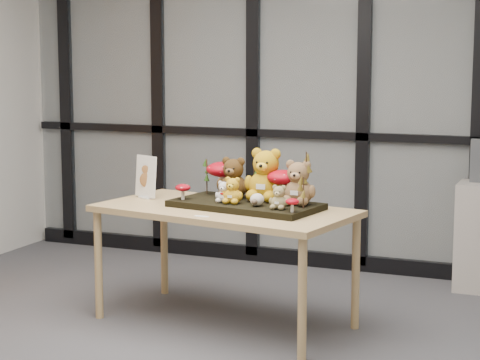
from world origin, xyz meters
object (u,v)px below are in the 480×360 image
at_px(bear_brown_medium, 233,176).
at_px(plush_cream_hedgehog, 257,199).
at_px(display_table, 224,218).
at_px(bear_pooh_yellow, 266,172).
at_px(mushroom_front_right, 292,205).
at_px(sign_holder, 146,179).
at_px(mushroom_back_left, 223,177).
at_px(bear_tan_back, 298,180).
at_px(mushroom_front_left, 183,191).
at_px(bear_white_bow, 224,191).
at_px(bear_beige_small, 279,196).
at_px(diorama_tray, 246,205).
at_px(mushroom_back_right, 283,185).
at_px(bear_small_yellow, 233,189).

height_order(bear_brown_medium, plush_cream_hedgehog, bear_brown_medium).
distance_m(display_table, bear_pooh_yellow, 0.39).
xyz_separation_m(mushroom_front_right, sign_holder, (-1.12, 0.32, 0.05)).
relative_size(bear_pooh_yellow, mushroom_back_left, 1.51).
xyz_separation_m(bear_pooh_yellow, bear_tan_back, (0.23, -0.07, -0.03)).
bearing_deg(bear_pooh_yellow, display_table, -137.05).
bearing_deg(plush_cream_hedgehog, bear_tan_back, 46.34).
height_order(bear_tan_back, mushroom_front_left, bear_tan_back).
distance_m(bear_tan_back, sign_holder, 1.07).
relative_size(mushroom_back_left, mushroom_front_right, 2.67).
bearing_deg(mushroom_front_right, mushroom_front_left, 168.49).
xyz_separation_m(bear_white_bow, bear_beige_small, (0.39, -0.09, 0.01)).
xyz_separation_m(display_table, bear_tan_back, (0.45, 0.08, 0.25)).
bearing_deg(mushroom_front_left, bear_tan_back, 8.20).
height_order(diorama_tray, bear_tan_back, bear_tan_back).
bearing_deg(bear_tan_back, bear_brown_medium, -177.87).
bearing_deg(bear_tan_back, mushroom_back_right, 172.76).
bearing_deg(bear_beige_small, plush_cream_hedgehog, 173.96).
bearing_deg(mushroom_back_right, bear_small_yellow, -150.35).
bearing_deg(bear_white_bow, mushroom_front_left, -169.68).
relative_size(bear_small_yellow, bear_beige_small, 1.14).
height_order(display_table, bear_pooh_yellow, bear_pooh_yellow).
distance_m(bear_tan_back, mushroom_front_left, 0.74).
distance_m(mushroom_back_left, mushroom_front_left, 0.31).
bearing_deg(bear_pooh_yellow, plush_cream_hedgehog, -73.21).
bearing_deg(bear_small_yellow, bear_beige_small, -2.94).
height_order(bear_small_yellow, plush_cream_hedgehog, bear_small_yellow).
xyz_separation_m(bear_beige_small, mushroom_back_right, (-0.06, 0.23, 0.03)).
distance_m(display_table, mushroom_front_right, 0.56).
bearing_deg(bear_beige_small, mushroom_back_right, 114.10).
bearing_deg(bear_white_bow, mushroom_back_left, 124.92).
xyz_separation_m(diorama_tray, bear_white_bow, (-0.12, -0.07, 0.09)).
relative_size(bear_pooh_yellow, mushroom_back_right, 1.62).
relative_size(diorama_tray, bear_pooh_yellow, 2.53).
xyz_separation_m(diorama_tray, plush_cream_hedgehog, (0.12, -0.11, 0.06)).
bearing_deg(mushroom_front_left, bear_beige_small, -7.84).
bearing_deg(bear_tan_back, plush_cream_hedgehog, -133.66).
relative_size(display_table, bear_small_yellow, 9.42).
bearing_deg(plush_cream_hedgehog, mushroom_front_left, -174.82).
xyz_separation_m(bear_pooh_yellow, mushroom_front_left, (-0.49, -0.17, -0.12)).
relative_size(bear_brown_medium, bear_white_bow, 1.97).
height_order(bear_tan_back, bear_white_bow, bear_tan_back).
relative_size(diorama_tray, bear_brown_medium, 3.16).
relative_size(mushroom_back_left, mushroom_back_right, 1.07).
relative_size(bear_white_bow, mushroom_back_left, 0.62).
height_order(bear_tan_back, plush_cream_hedgehog, bear_tan_back).
distance_m(bear_white_bow, plush_cream_hedgehog, 0.24).
xyz_separation_m(bear_pooh_yellow, bear_beige_small, (0.18, -0.26, -0.10)).
relative_size(diorama_tray, bear_tan_back, 3.05).
relative_size(bear_brown_medium, bear_beige_small, 1.82).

